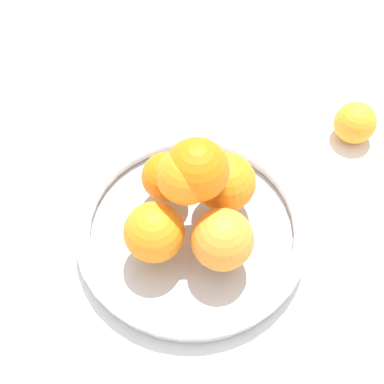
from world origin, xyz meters
TOP-DOWN VIEW (x-y plane):
  - ground_plane at (0.00, 0.00)m, footprint 4.00×4.00m
  - fruit_bowl at (0.00, 0.00)m, footprint 0.32×0.32m
  - orange_pile at (-0.00, 0.00)m, footprint 0.19×0.19m
  - stray_orange at (-0.28, 0.14)m, footprint 0.07×0.07m

SIDE VIEW (x-z plane):
  - ground_plane at x=0.00m, z-range 0.00..0.00m
  - fruit_bowl at x=0.00m, z-range 0.00..0.04m
  - stray_orange at x=-0.28m, z-range 0.00..0.07m
  - orange_pile at x=0.00m, z-range 0.03..0.17m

